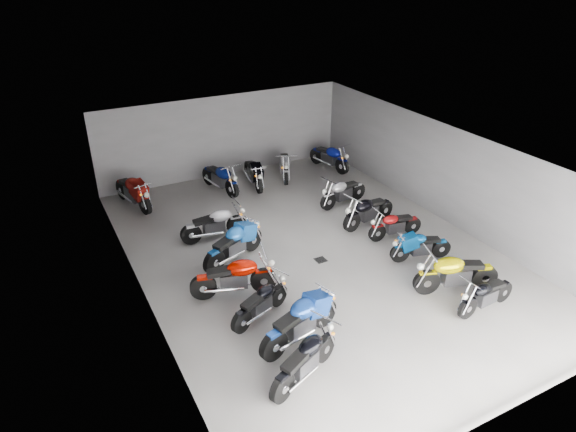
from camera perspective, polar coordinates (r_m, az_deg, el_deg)
name	(u,v)px	position (r m, az deg, el deg)	size (l,w,h in m)	color
ground	(312,252)	(15.53, 2.70, -4.04)	(14.00, 14.00, 0.00)	#A19E99
wall_back	(224,136)	(20.64, -7.16, 8.83)	(10.00, 0.10, 3.20)	slate
wall_left	(139,246)	(13.21, -16.25, -3.23)	(0.10, 14.00, 3.20)	slate
wall_right	(445,173)	(17.64, 17.03, 4.55)	(0.10, 14.00, 3.20)	slate
ceiling	(315,151)	(14.13, 2.98, 7.19)	(10.00, 14.00, 0.04)	black
drain_grate	(321,260)	(15.16, 3.65, -4.88)	(0.32, 0.32, 0.01)	black
motorcycle_left_a	(305,360)	(11.10, 1.91, -15.66)	(1.99, 0.98, 0.93)	black
motorcycle_left_b	(301,321)	(11.96, 1.45, -11.58)	(2.32, 0.81, 1.04)	black
motorcycle_left_c	(261,302)	(12.71, -3.03, -9.52)	(1.82, 0.86, 0.85)	black
motorcycle_left_d	(235,277)	(13.49, -5.96, -6.76)	(2.23, 0.76, 1.00)	black
motorcycle_left_e	(234,244)	(14.92, -6.00, -3.12)	(2.17, 1.07, 1.01)	black
motorcycle_left_f	(215,224)	(16.15, -8.14, -0.89)	(2.14, 0.45, 0.94)	black
motorcycle_right_a	(486,295)	(13.86, 21.11, -8.15)	(1.90, 0.40, 0.83)	black
motorcycle_right_b	(455,273)	(14.25, 18.10, -6.06)	(2.25, 0.91, 1.02)	black
motorcycle_right_c	(420,246)	(15.43, 14.47, -3.24)	(1.84, 0.62, 0.82)	black
motorcycle_right_d	(395,225)	(16.43, 11.77, -0.94)	(1.88, 0.41, 0.82)	black
motorcycle_right_e	(368,211)	(16.99, 8.89, 0.57)	(2.15, 0.55, 0.95)	black
motorcycle_right_f	(343,192)	(18.29, 6.10, 2.68)	(2.05, 0.53, 0.90)	black
motorcycle_back_a	(133,192)	(18.82, -16.83, 2.60)	(0.76, 2.34, 1.05)	black
motorcycle_back_c	(220,178)	(19.40, -7.53, 4.23)	(0.66, 2.24, 0.99)	black
motorcycle_back_d	(254,173)	(19.76, -3.85, 4.82)	(0.55, 2.19, 0.97)	black
motorcycle_back_e	(285,165)	(20.48, -0.34, 5.69)	(1.03, 2.04, 0.96)	black
motorcycle_back_f	(330,157)	(21.39, 4.66, 6.57)	(0.64, 2.17, 0.96)	black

